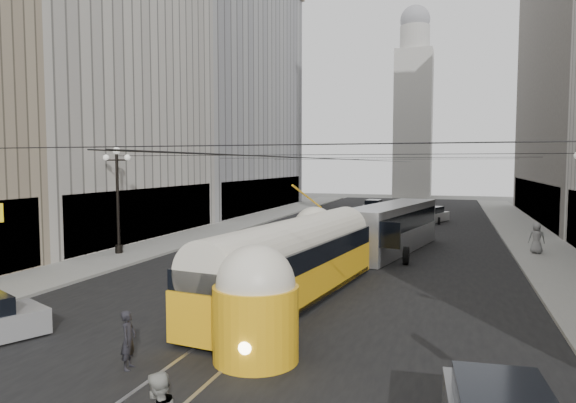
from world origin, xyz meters
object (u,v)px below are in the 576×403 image
Objects in this scene: pedestrian_crossing_a at (129,340)px; pedestrian_sidewalk_right at (537,238)px; streetcar at (294,261)px; city_bus at (392,226)px.

pedestrian_sidewalk_right is (13.08, 22.11, 0.28)m from pedestrian_crossing_a.
streetcar is 9.48× the size of pedestrian_crossing_a.
streetcar is 1.25× the size of city_bus.
city_bus is at bearing 12.85° from pedestrian_sidewalk_right.
pedestrian_crossing_a is 25.70m from pedestrian_sidewalk_right.
pedestrian_sidewalk_right reaches higher than pedestrian_crossing_a.
pedestrian_crossing_a is 0.86× the size of pedestrian_sidewalk_right.
pedestrian_sidewalk_right is (10.87, 14.18, -0.55)m from streetcar.
pedestrian_crossing_a is at bearing 64.16° from pedestrian_sidewalk_right.
pedestrian_crossing_a is (-2.21, -7.94, -0.83)m from streetcar.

